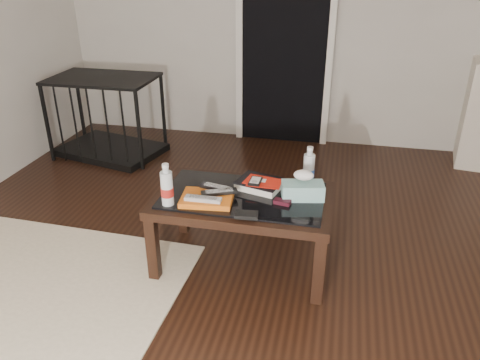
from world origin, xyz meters
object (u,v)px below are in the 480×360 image
(textbook, at_px, (260,184))
(coffee_table, at_px, (243,205))
(tissue_box, at_px, (303,191))
(pet_crate, at_px, (109,129))
(water_bottle_left, at_px, (167,184))
(water_bottle_right, at_px, (309,166))

(textbook, bearing_deg, coffee_table, -110.44)
(tissue_box, bearing_deg, textbook, 152.09)
(textbook, xyz_separation_m, tissue_box, (0.25, -0.07, 0.02))
(pet_crate, xyz_separation_m, tissue_box, (1.89, -1.38, 0.28))
(textbook, height_order, water_bottle_left, water_bottle_left)
(tissue_box, bearing_deg, pet_crate, 131.87)
(pet_crate, xyz_separation_m, textbook, (1.64, -1.31, 0.25))
(water_bottle_left, height_order, water_bottle_right, same)
(coffee_table, distance_m, water_bottle_right, 0.44)
(water_bottle_left, height_order, tissue_box, water_bottle_left)
(water_bottle_right, bearing_deg, pet_crate, 147.64)
(water_bottle_left, relative_size, water_bottle_right, 1.00)
(water_bottle_right, height_order, tissue_box, water_bottle_right)
(water_bottle_right, bearing_deg, tissue_box, -94.90)
(textbook, bearing_deg, water_bottle_left, -131.26)
(water_bottle_left, xyz_separation_m, water_bottle_right, (0.72, 0.40, 0.00))
(textbook, height_order, water_bottle_right, water_bottle_right)
(pet_crate, distance_m, water_bottle_right, 2.29)
(tissue_box, bearing_deg, water_bottle_left, -174.07)
(water_bottle_left, bearing_deg, water_bottle_right, 29.19)
(coffee_table, relative_size, textbook, 4.00)
(textbook, distance_m, water_bottle_left, 0.55)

